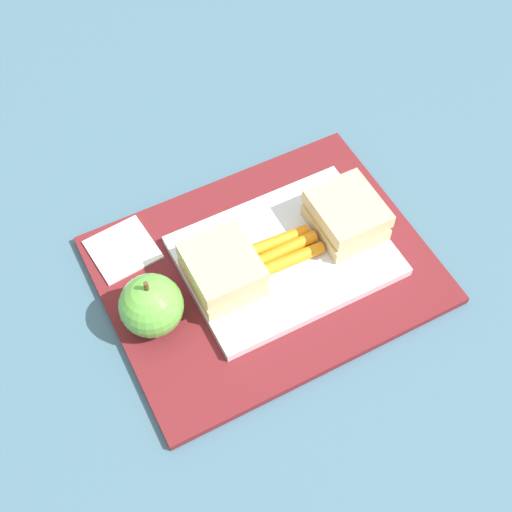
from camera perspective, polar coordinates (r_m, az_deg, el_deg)
The scene contains 8 objects.
ground_plane at distance 0.79m, azimuth 0.80°, elevation -1.32°, with size 2.40×2.40×0.00m, color #42667A.
lunchbag_mat at distance 0.79m, azimuth 0.81°, elevation -1.13°, with size 0.36×0.28×0.01m, color maroon.
food_tray at distance 0.78m, azimuth 2.43°, elevation 0.02°, with size 0.23×0.17×0.01m, color white.
sandwich_half_left at distance 0.79m, azimuth 7.48°, elevation 3.33°, with size 0.07×0.08×0.04m.
sandwich_half_right at distance 0.74m, azimuth -2.78°, elevation -1.13°, with size 0.07×0.08×0.04m.
carrot_sticks_bundle at distance 0.77m, azimuth 2.48°, elevation 0.53°, with size 0.08×0.04×0.02m.
apple at distance 0.73m, azimuth -8.64°, elevation -4.07°, with size 0.07×0.07×0.08m.
paper_napkin at distance 0.81m, azimuth -10.94°, elevation 0.53°, with size 0.07×0.07×0.00m, color white.
Camera 1 is at (0.20, 0.37, 0.67)m, focal length 48.48 mm.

